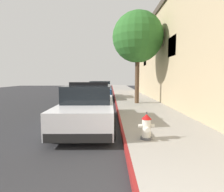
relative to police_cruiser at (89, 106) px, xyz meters
name	(u,v)px	position (x,y,z in m)	size (l,w,h in m)	color
ground_plane	(47,108)	(-3.25, 4.55, -0.84)	(33.17, 60.00, 0.20)	#2B2B2D
sidewalk_pavement	(140,105)	(2.75, 4.55, -0.66)	(2.99, 60.00, 0.17)	#9E9991
curb_painted_edge	(116,105)	(1.22, 4.55, -0.66)	(0.08, 60.00, 0.17)	maroon
police_cruiser	(89,106)	(0.00, 0.00, 0.00)	(1.94, 4.84, 1.68)	white
parked_car_silver_ahead	(101,91)	(0.00, 8.61, 0.00)	(1.94, 4.84, 1.56)	navy
fire_hydrant	(146,127)	(1.82, -2.07, -0.23)	(0.44, 0.40, 0.76)	#4C4C51
street_tree	(138,37)	(2.60, 5.00, 3.68)	(3.25, 3.25, 5.91)	brown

